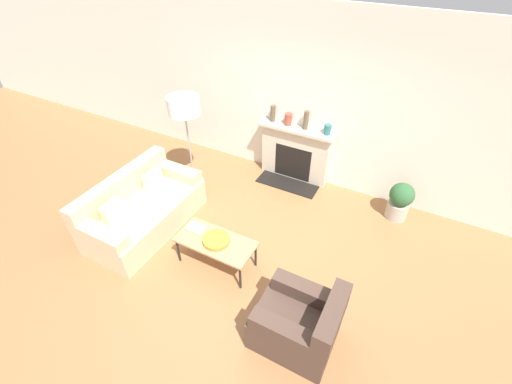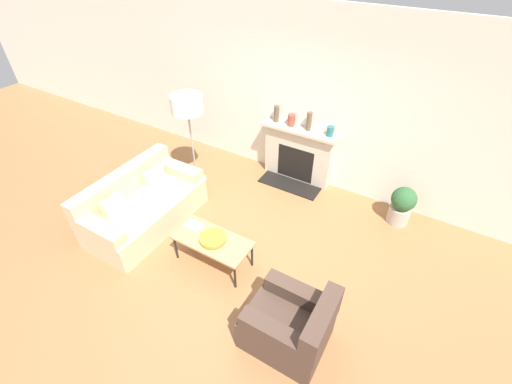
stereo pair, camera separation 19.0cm
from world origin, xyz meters
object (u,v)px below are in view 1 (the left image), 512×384
(coffee_table, at_px, (216,243))
(book, at_px, (196,228))
(mantel_vase_center_left, at_px, (288,119))
(fireplace, at_px, (295,154))
(armchair_near, at_px, (300,324))
(couch, at_px, (142,210))
(mantel_vase_center_right, at_px, (306,120))
(floor_lamp, at_px, (184,110))
(mantel_vase_left, at_px, (273,113))
(mantel_vase_right, at_px, (327,130))
(bowl, at_px, (216,240))
(potted_plant, at_px, (400,200))

(coffee_table, distance_m, book, 0.37)
(coffee_table, relative_size, mantel_vase_center_left, 5.26)
(fireplace, relative_size, book, 5.36)
(fireplace, height_order, coffee_table, fireplace)
(armchair_near, relative_size, book, 3.56)
(couch, bearing_deg, mantel_vase_center_right, -36.42)
(floor_lamp, bearing_deg, mantel_vase_left, 43.48)
(fireplace, relative_size, mantel_vase_center_right, 4.24)
(fireplace, xyz_separation_m, mantel_vase_right, (0.51, 0.02, 0.60))
(mantel_vase_center_right, bearing_deg, coffee_table, -96.38)
(fireplace, distance_m, bowl, 2.37)
(couch, height_order, mantel_vase_right, mantel_vase_right)
(couch, distance_m, mantel_vase_left, 2.64)
(bowl, relative_size, book, 1.42)
(coffee_table, xyz_separation_m, mantel_vase_left, (-0.33, 2.38, 0.75))
(armchair_near, relative_size, coffee_table, 0.84)
(armchair_near, relative_size, mantel_vase_left, 3.09)
(armchair_near, xyz_separation_m, coffee_table, (-1.41, 0.51, 0.08))
(couch, distance_m, armchair_near, 2.88)
(mantel_vase_left, xyz_separation_m, mantel_vase_center_right, (0.60, 0.00, 0.01))
(bowl, height_order, mantel_vase_right, mantel_vase_right)
(fireplace, distance_m, book, 2.35)
(fireplace, bearing_deg, potted_plant, -7.25)
(fireplace, xyz_separation_m, book, (-0.49, -2.30, -0.05))
(fireplace, bearing_deg, coffee_table, -93.14)
(bowl, distance_m, mantel_vase_center_right, 2.49)
(floor_lamp, bearing_deg, armchair_near, -33.89)
(fireplace, xyz_separation_m, mantel_vase_left, (-0.46, 0.02, 0.66))
(bowl, xyz_separation_m, mantel_vase_right, (0.62, 2.38, 0.62))
(fireplace, relative_size, armchair_near, 1.51)
(couch, height_order, mantel_vase_left, mantel_vase_left)
(armchair_near, xyz_separation_m, mantel_vase_center_right, (-1.14, 2.88, 0.85))
(potted_plant, bearing_deg, mantel_vase_right, 169.43)
(mantel_vase_left, bearing_deg, bowl, -81.71)
(mantel_vase_left, distance_m, potted_plant, 2.48)
(book, height_order, mantel_vase_center_left, mantel_vase_center_left)
(potted_plant, bearing_deg, coffee_table, -133.28)
(bowl, height_order, mantel_vase_center_left, mantel_vase_center_left)
(floor_lamp, height_order, mantel_vase_center_right, floor_lamp)
(fireplace, xyz_separation_m, bowl, (-0.11, -2.36, -0.02))
(mantel_vase_right, bearing_deg, book, -113.45)
(couch, bearing_deg, mantel_vase_center_left, -30.95)
(book, xyz_separation_m, potted_plant, (2.36, 2.06, -0.11))
(coffee_table, distance_m, mantel_vase_left, 2.52)
(bowl, xyz_separation_m, mantel_vase_center_right, (0.25, 2.38, 0.70))
(mantel_vase_center_right, bearing_deg, mantel_vase_center_left, 180.00)
(couch, relative_size, coffee_table, 1.72)
(mantel_vase_left, distance_m, mantel_vase_center_right, 0.60)
(mantel_vase_center_right, relative_size, mantel_vase_right, 1.91)
(couch, bearing_deg, potted_plant, -59.44)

